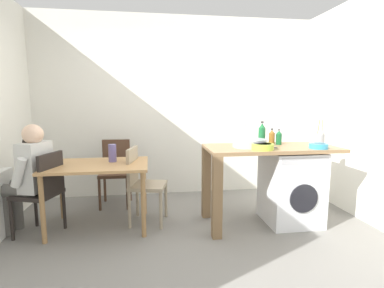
{
  "coord_description": "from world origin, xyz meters",
  "views": [
    {
      "loc": [
        -0.44,
        -2.78,
        1.43
      ],
      "look_at": [
        0.04,
        0.45,
        0.96
      ],
      "focal_mm": 27.32,
      "sensor_mm": 36.0,
      "label": 1
    }
  ],
  "objects_px": {
    "chair_person_seat": "(43,189)",
    "bottle_squat_brown": "(272,137)",
    "dining_table": "(98,172)",
    "bottle_tall_green": "(262,134)",
    "seated_person": "(29,174)",
    "colander": "(319,146)",
    "mixing_bowl": "(262,146)",
    "utensil_crock": "(320,139)",
    "bottle_clear_small": "(279,138)",
    "washing_machine": "(291,187)",
    "chair_opposite": "(142,181)",
    "chair_spare_by_wall": "(116,168)",
    "vase": "(112,153)"
  },
  "relations": [
    {
      "from": "chair_person_seat",
      "to": "bottle_squat_brown",
      "type": "height_order",
      "value": "bottle_squat_brown"
    },
    {
      "from": "dining_table",
      "to": "bottle_tall_green",
      "type": "distance_m",
      "value": 1.95
    },
    {
      "from": "seated_person",
      "to": "colander",
      "type": "height_order",
      "value": "seated_person"
    },
    {
      "from": "mixing_bowl",
      "to": "chair_person_seat",
      "type": "bearing_deg",
      "value": 173.83
    },
    {
      "from": "seated_person",
      "to": "utensil_crock",
      "type": "relative_size",
      "value": 4.01
    },
    {
      "from": "bottle_clear_small",
      "to": "mixing_bowl",
      "type": "height_order",
      "value": "bottle_clear_small"
    },
    {
      "from": "bottle_tall_green",
      "to": "bottle_squat_brown",
      "type": "relative_size",
      "value": 1.44
    },
    {
      "from": "washing_machine",
      "to": "mixing_bowl",
      "type": "distance_m",
      "value": 0.72
    },
    {
      "from": "chair_opposite",
      "to": "bottle_clear_small",
      "type": "height_order",
      "value": "bottle_clear_small"
    },
    {
      "from": "chair_spare_by_wall",
      "to": "vase",
      "type": "xyz_separation_m",
      "value": [
        0.05,
        -0.67,
        0.33
      ]
    },
    {
      "from": "chair_person_seat",
      "to": "utensil_crock",
      "type": "height_order",
      "value": "utensil_crock"
    },
    {
      "from": "dining_table",
      "to": "colander",
      "type": "relative_size",
      "value": 5.5
    },
    {
      "from": "mixing_bowl",
      "to": "chair_opposite",
      "type": "bearing_deg",
      "value": 161.24
    },
    {
      "from": "bottle_clear_small",
      "to": "mixing_bowl",
      "type": "relative_size",
      "value": 0.78
    },
    {
      "from": "chair_opposite",
      "to": "bottle_tall_green",
      "type": "relative_size",
      "value": 3.22
    },
    {
      "from": "chair_opposite",
      "to": "mixing_bowl",
      "type": "xyz_separation_m",
      "value": [
        1.3,
        -0.44,
        0.45
      ]
    },
    {
      "from": "chair_spare_by_wall",
      "to": "seated_person",
      "type": "relative_size",
      "value": 0.75
    },
    {
      "from": "chair_spare_by_wall",
      "to": "bottle_clear_small",
      "type": "distance_m",
      "value": 2.22
    },
    {
      "from": "mixing_bowl",
      "to": "seated_person",
      "type": "bearing_deg",
      "value": 173.05
    },
    {
      "from": "vase",
      "to": "chair_person_seat",
      "type": "bearing_deg",
      "value": -162.29
    },
    {
      "from": "bottle_squat_brown",
      "to": "chair_person_seat",
      "type": "bearing_deg",
      "value": -178.25
    },
    {
      "from": "seated_person",
      "to": "washing_machine",
      "type": "height_order",
      "value": "seated_person"
    },
    {
      "from": "dining_table",
      "to": "chair_person_seat",
      "type": "xyz_separation_m",
      "value": [
        -0.55,
        -0.12,
        -0.14
      ]
    },
    {
      "from": "seated_person",
      "to": "dining_table",
      "type": "bearing_deg",
      "value": -65.78
    },
    {
      "from": "dining_table",
      "to": "colander",
      "type": "height_order",
      "value": "colander"
    },
    {
      "from": "seated_person",
      "to": "bottle_squat_brown",
      "type": "xyz_separation_m",
      "value": [
        2.72,
        0.03,
        0.34
      ]
    },
    {
      "from": "chair_spare_by_wall",
      "to": "bottle_tall_green",
      "type": "relative_size",
      "value": 3.22
    },
    {
      "from": "washing_machine",
      "to": "utensil_crock",
      "type": "distance_m",
      "value": 0.67
    },
    {
      "from": "chair_person_seat",
      "to": "washing_machine",
      "type": "xyz_separation_m",
      "value": [
        2.77,
        -0.05,
        -0.08
      ]
    },
    {
      "from": "colander",
      "to": "washing_machine",
      "type": "bearing_deg",
      "value": 130.74
    },
    {
      "from": "mixing_bowl",
      "to": "colander",
      "type": "height_order",
      "value": "mixing_bowl"
    },
    {
      "from": "dining_table",
      "to": "chair_opposite",
      "type": "relative_size",
      "value": 1.22
    },
    {
      "from": "seated_person",
      "to": "bottle_clear_small",
      "type": "relative_size",
      "value": 6.49
    },
    {
      "from": "chair_opposite",
      "to": "bottle_tall_green",
      "type": "bearing_deg",
      "value": 98.78
    },
    {
      "from": "bottle_clear_small",
      "to": "vase",
      "type": "xyz_separation_m",
      "value": [
        -1.96,
        0.15,
        -0.16
      ]
    },
    {
      "from": "bottle_clear_small",
      "to": "chair_person_seat",
      "type": "bearing_deg",
      "value": -178.42
    },
    {
      "from": "seated_person",
      "to": "bottle_tall_green",
      "type": "xyz_separation_m",
      "value": [
        2.61,
        0.05,
        0.38
      ]
    },
    {
      "from": "bottle_squat_brown",
      "to": "utensil_crock",
      "type": "bearing_deg",
      "value": -7.97
    },
    {
      "from": "bottle_tall_green",
      "to": "bottle_clear_small",
      "type": "distance_m",
      "value": 0.21
    },
    {
      "from": "dining_table",
      "to": "chair_person_seat",
      "type": "height_order",
      "value": "chair_person_seat"
    },
    {
      "from": "washing_machine",
      "to": "vase",
      "type": "distance_m",
      "value": 2.13
    },
    {
      "from": "chair_opposite",
      "to": "utensil_crock",
      "type": "xyz_separation_m",
      "value": [
        2.11,
        -0.19,
        0.48
      ]
    },
    {
      "from": "bottle_squat_brown",
      "to": "dining_table",
      "type": "bearing_deg",
      "value": 178.73
    },
    {
      "from": "chair_opposite",
      "to": "chair_spare_by_wall",
      "type": "xyz_separation_m",
      "value": [
        -0.37,
        0.71,
        0.0
      ]
    },
    {
      "from": "dining_table",
      "to": "chair_spare_by_wall",
      "type": "xyz_separation_m",
      "value": [
        0.1,
        0.77,
        -0.14
      ]
    },
    {
      "from": "dining_table",
      "to": "vase",
      "type": "distance_m",
      "value": 0.27
    },
    {
      "from": "washing_machine",
      "to": "utensil_crock",
      "type": "relative_size",
      "value": 2.87
    },
    {
      "from": "chair_spare_by_wall",
      "to": "washing_machine",
      "type": "distance_m",
      "value": 2.32
    },
    {
      "from": "chair_opposite",
      "to": "colander",
      "type": "distance_m",
      "value": 2.04
    },
    {
      "from": "chair_opposite",
      "to": "seated_person",
      "type": "height_order",
      "value": "seated_person"
    }
  ]
}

